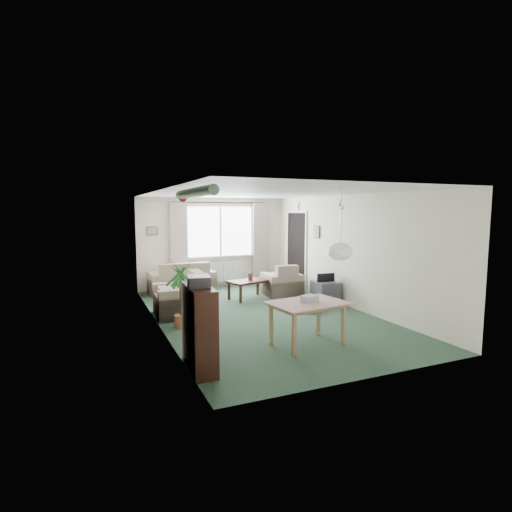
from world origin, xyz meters
name	(u,v)px	position (x,y,z in m)	size (l,w,h in m)	color
ground	(262,315)	(0.00, 0.00, 0.00)	(6.50, 6.50, 0.00)	#294432
window	(220,231)	(0.20, 3.23, 1.50)	(1.80, 0.03, 1.30)	white
curtain_rod	(221,203)	(0.20, 3.15, 2.27)	(2.60, 0.03, 0.03)	black
curtain_left	(179,241)	(-0.95, 3.13, 1.27)	(0.45, 0.08, 2.00)	beige
curtain_right	(261,239)	(1.35, 3.13, 1.27)	(0.45, 0.08, 2.00)	beige
radiator	(221,272)	(0.20, 3.19, 0.40)	(1.20, 0.10, 0.55)	white
doorway	(297,251)	(1.99, 2.20, 1.00)	(0.03, 0.95, 2.00)	black
pendant_lamp	(340,252)	(0.20, -2.30, 1.48)	(0.36, 0.36, 0.36)	white
tinsel_garland	(194,193)	(-1.92, -2.30, 2.28)	(1.60, 1.60, 0.12)	#196626
bauble_cluster_a	(299,203)	(1.30, 0.90, 2.22)	(0.20, 0.20, 0.20)	silver
bauble_cluster_b	(341,203)	(1.60, -0.30, 2.22)	(0.20, 0.20, 0.20)	silver
wall_picture_back	(152,231)	(-1.60, 3.23, 1.55)	(0.28, 0.03, 0.22)	brown
wall_picture_right	(317,232)	(1.98, 1.20, 1.55)	(0.03, 0.24, 0.30)	brown
sofa	(182,277)	(-0.98, 2.75, 0.40)	(1.58, 0.84, 0.79)	beige
armchair_corner	(282,279)	(1.23, 1.57, 0.38)	(0.86, 0.81, 0.77)	#B8A88B
armchair_left	(179,294)	(-1.50, 0.66, 0.43)	(0.96, 0.91, 0.86)	beige
coffee_table	(249,289)	(0.34, 1.49, 0.22)	(0.98, 0.54, 0.44)	black
photo_frame	(250,277)	(0.37, 1.50, 0.52)	(0.12, 0.02, 0.16)	brown
bookshelf	(199,328)	(-1.84, -2.12, 0.55)	(0.30, 0.90, 1.10)	black
hifi_box	(199,281)	(-1.85, -2.16, 1.17)	(0.28, 0.35, 0.14)	#38383D
houseplant	(181,294)	(-1.65, -0.19, 0.60)	(0.51, 0.51, 1.19)	#23581E
dining_table	(307,324)	(-0.07, -1.87, 0.33)	(1.04, 0.70, 0.65)	tan
gift_box	(309,299)	(-0.03, -1.85, 0.71)	(0.25, 0.18, 0.12)	silver
tv_cube	(326,293)	(1.70, 0.34, 0.25)	(0.50, 0.55, 0.50)	#37373C
pet_bed	(307,307)	(1.04, 0.02, 0.07)	(0.65, 0.65, 0.13)	navy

